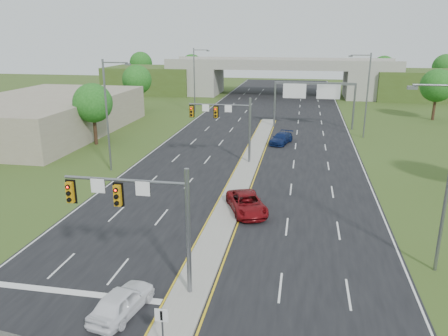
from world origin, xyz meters
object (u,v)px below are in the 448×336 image
car_far_a (247,203)px  car_white (122,301)px  overpass (280,80)px  car_far_b (281,138)px  keep_right_sign (162,323)px  signal_mast_far (228,119)px  signal_mast_near (144,209)px  sign_gantry (313,92)px

car_far_a → car_white: bearing=-128.8°
overpass → car_far_a: (1.50, -68.38, -2.81)m
overpass → car_far_b: (2.85, -45.57, -2.85)m
overpass → car_white: 82.35m
overpass → keep_right_sign: bearing=-90.0°
signal_mast_far → signal_mast_near: bearing=-90.0°
sign_gantry → car_far_b: 12.05m
signal_mast_near → keep_right_sign: 5.94m
overpass → car_far_a: bearing=-88.7°
keep_right_sign → car_white: bearing=141.3°
car_far_a → car_far_b: size_ratio=1.11×
keep_right_sign → signal_mast_far: bearing=94.4°
car_far_a → car_far_b: car_far_a is taller
sign_gantry → car_white: 48.34m
signal_mast_far → car_far_a: signal_mast_far is taller
signal_mast_near → keep_right_sign: size_ratio=3.18×
car_white → car_far_b: (5.69, 36.68, -0.02)m
signal_mast_near → signal_mast_far: 25.00m
sign_gantry → car_white: (-9.52, -47.17, -4.52)m
keep_right_sign → car_white: size_ratio=0.54×
overpass → car_far_b: size_ratio=17.02×
signal_mast_far → keep_right_sign: signal_mast_far is taller
keep_right_sign → car_far_b: (2.85, 38.96, -0.81)m
signal_mast_far → sign_gantry: bearing=65.9°
car_white → signal_mast_near: bearing=-93.4°
signal_mast_far → overpass: 55.13m
sign_gantry → car_far_b: bearing=-110.1°
overpass → car_far_a: 68.45m
keep_right_sign → car_white: keep_right_sign is taller
car_white → signal_mast_far: bearing=-79.8°
signal_mast_near → overpass: 80.11m
signal_mast_near → car_white: signal_mast_near is taller
keep_right_sign → signal_mast_near: bearing=116.9°
keep_right_sign → car_far_b: bearing=85.8°
signal_mast_near → sign_gantry: 45.88m
car_white → sign_gantry: bearing=-90.0°
signal_mast_near → car_white: bearing=-104.8°
car_far_a → car_far_b: bearing=65.1°
signal_mast_near → car_far_a: signal_mast_near is taller
signal_mast_far → car_far_b: size_ratio=1.49×
sign_gantry → car_white: sign_gantry is taller
signal_mast_near → car_far_b: signal_mast_near is taller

